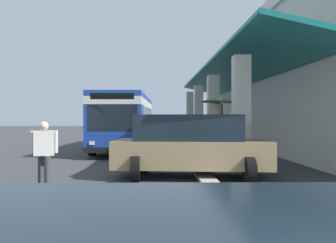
% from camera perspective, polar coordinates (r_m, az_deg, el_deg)
% --- Properties ---
extents(ground, '(120.00, 120.00, 0.00)m').
position_cam_1_polar(ground, '(20.85, 16.16, -4.55)').
color(ground, '#38383A').
extents(curb_strip, '(27.30, 0.50, 0.12)m').
position_cam_1_polar(curb_strip, '(20.59, 2.04, -4.42)').
color(curb_strip, '#9E998E').
rests_on(curb_strip, ground).
extents(transit_bus, '(11.30, 3.10, 3.34)m').
position_cam_1_polar(transit_bus, '(21.35, -6.68, 0.57)').
color(transit_bus, '#193D9E').
rests_on(transit_bus, ground).
extents(parked_suv_tan, '(3.05, 4.98, 1.97)m').
position_cam_1_polar(parked_suv_tan, '(11.17, 3.65, -3.78)').
color(parked_suv_tan, '#9E845B').
rests_on(parked_suv_tan, ground).
extents(pedestrian, '(0.43, 0.71, 1.77)m').
position_cam_1_polar(pedestrian, '(9.92, -19.28, -4.43)').
color(pedestrian, '#38383D').
rests_on(pedestrian, ground).
extents(potted_palm, '(1.80, 1.78, 2.76)m').
position_cam_1_polar(potted_palm, '(16.98, 8.52, -3.14)').
color(potted_palm, brown).
rests_on(potted_palm, ground).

